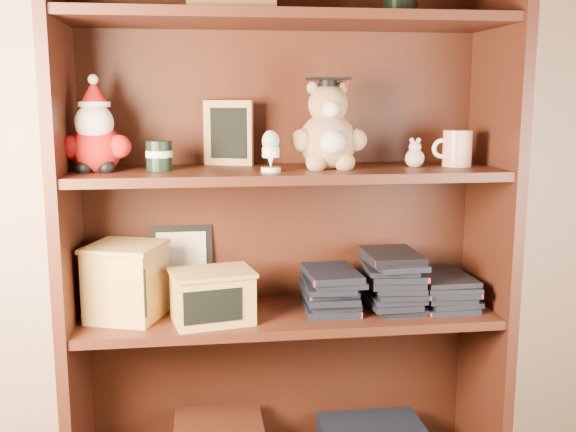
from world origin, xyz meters
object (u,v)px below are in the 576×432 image
Objects in this scene: teacher_mug at (456,148)px; treats_box at (126,281)px; grad_teddy_bear at (328,133)px; bookcase at (285,227)px.

teacher_mug is 0.48× the size of treats_box.
treats_box is (-0.91, -0.00, -0.35)m from teacher_mug.
treats_box is (-0.55, 0.01, -0.39)m from grad_teddy_bear.
teacher_mug is 0.98m from treats_box.
bookcase is 6.42× the size of grad_teddy_bear.
grad_teddy_bear is 1.05× the size of treats_box.
teacher_mug reaches higher than treats_box.
teacher_mug is (0.36, 0.01, -0.04)m from grad_teddy_bear.
grad_teddy_bear reaches higher than treats_box.
grad_teddy_bear is at bearing -0.70° from treats_box.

